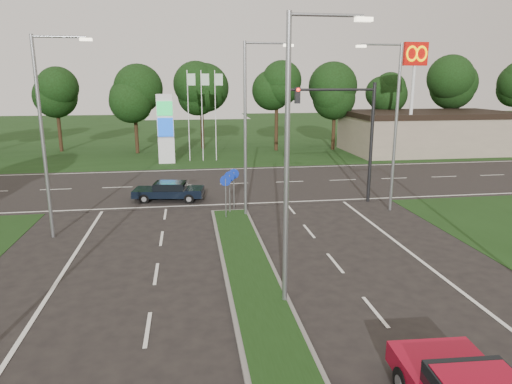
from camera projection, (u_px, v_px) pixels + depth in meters
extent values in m
cube|color=black|center=(203.00, 135.00, 61.87)|extent=(160.00, 50.00, 0.02)
cube|color=black|center=(220.00, 184.00, 32.09)|extent=(160.00, 12.00, 0.02)
cube|color=slate|center=(272.00, 337.00, 12.86)|extent=(2.00, 26.00, 0.12)
cube|color=gray|center=(427.00, 132.00, 46.32)|extent=(16.00, 9.00, 4.00)
cylinder|color=gray|center=(287.00, 168.00, 13.84)|extent=(0.16, 0.16, 9.00)
cylinder|color=gray|center=(327.00, 15.00, 12.96)|extent=(2.20, 0.10, 0.10)
cube|color=#FFF2CC|center=(364.00, 19.00, 13.14)|extent=(0.50, 0.22, 0.12)
cylinder|color=gray|center=(245.00, 132.00, 23.45)|extent=(0.16, 0.16, 9.00)
cylinder|color=gray|center=(267.00, 43.00, 22.56)|extent=(2.20, 0.10, 0.10)
cube|color=#FFF2CC|center=(288.00, 45.00, 22.75)|extent=(0.50, 0.22, 0.12)
cylinder|color=gray|center=(43.00, 141.00, 20.18)|extent=(0.16, 0.16, 9.00)
cylinder|color=gray|center=(59.00, 37.00, 19.30)|extent=(2.20, 0.10, 0.10)
cube|color=#FFF2CC|center=(86.00, 39.00, 19.48)|extent=(0.50, 0.22, 0.12)
cylinder|color=gray|center=(396.00, 130.00, 24.63)|extent=(0.16, 0.16, 9.00)
cylinder|color=gray|center=(382.00, 44.00, 23.43)|extent=(2.20, 0.10, 0.10)
cube|color=#FFF2CC|center=(361.00, 46.00, 23.30)|extent=(0.50, 0.22, 0.12)
cylinder|color=black|center=(371.00, 144.00, 26.72)|extent=(0.20, 0.20, 7.00)
cylinder|color=black|center=(332.00, 90.00, 25.62)|extent=(5.00, 0.14, 0.14)
cube|color=black|center=(297.00, 95.00, 25.41)|extent=(0.28, 0.28, 0.90)
sphere|color=#FF190C|center=(298.00, 90.00, 25.16)|extent=(0.20, 0.20, 0.20)
cylinder|color=gray|center=(226.00, 200.00, 23.61)|extent=(0.06, 0.06, 2.20)
cylinder|color=#0C26A5|center=(225.00, 181.00, 23.38)|extent=(0.56, 0.04, 0.56)
cylinder|color=gray|center=(230.00, 195.00, 24.62)|extent=(0.06, 0.06, 2.20)
cylinder|color=#0C26A5|center=(229.00, 177.00, 24.38)|extent=(0.56, 0.04, 0.56)
cylinder|color=gray|center=(234.00, 191.00, 25.33)|extent=(0.06, 0.06, 2.20)
cylinder|color=#0C26A5|center=(234.00, 174.00, 25.10)|extent=(0.56, 0.04, 0.56)
cube|color=silver|center=(166.00, 129.00, 39.44)|extent=(1.40, 0.30, 6.00)
cube|color=#0CA53F|center=(165.00, 108.00, 38.84)|extent=(1.30, 0.08, 1.20)
cube|color=#0C3FBF|center=(165.00, 127.00, 39.22)|extent=(1.30, 0.08, 1.60)
cylinder|color=silver|center=(189.00, 117.00, 40.46)|extent=(0.08, 0.08, 8.00)
cube|color=#B2D8B2|center=(191.00, 80.00, 39.75)|extent=(0.70, 0.02, 1.00)
cylinder|color=silver|center=(202.00, 116.00, 40.63)|extent=(0.08, 0.08, 8.00)
cube|color=#B2D8B2|center=(205.00, 80.00, 39.92)|extent=(0.70, 0.02, 1.00)
cylinder|color=silver|center=(216.00, 116.00, 40.80)|extent=(0.08, 0.08, 8.00)
cube|color=#B2D8B2|center=(219.00, 80.00, 40.09)|extent=(0.70, 0.02, 1.00)
cylinder|color=silver|center=(412.00, 105.00, 41.19)|extent=(0.30, 0.30, 10.00)
cube|color=#BF0C07|center=(416.00, 54.00, 40.14)|extent=(2.20, 0.35, 2.00)
torus|color=#FFC600|center=(412.00, 54.00, 39.87)|extent=(1.06, 0.16, 1.06)
torus|color=#FFC600|center=(422.00, 54.00, 40.00)|extent=(1.06, 0.16, 1.06)
cylinder|color=black|center=(208.00, 130.00, 46.94)|extent=(0.36, 0.36, 4.40)
sphere|color=black|center=(207.00, 87.00, 45.92)|extent=(6.00, 6.00, 6.00)
sphere|color=black|center=(210.00, 77.00, 45.53)|extent=(4.80, 4.80, 4.80)
cylinder|color=black|center=(403.00, 383.00, 10.43)|extent=(0.26, 0.71, 0.70)
cylinder|color=black|center=(481.00, 378.00, 10.61)|extent=(0.26, 0.71, 0.70)
cube|color=black|center=(169.00, 192.00, 27.63)|extent=(4.35, 2.28, 0.42)
cube|color=black|center=(170.00, 186.00, 27.53)|extent=(2.01, 1.69, 0.40)
cube|color=black|center=(170.00, 182.00, 27.49)|extent=(1.67, 1.56, 0.04)
cylinder|color=black|center=(144.00, 199.00, 26.94)|extent=(0.60, 0.27, 0.58)
cylinder|color=black|center=(150.00, 193.00, 28.43)|extent=(0.60, 0.27, 0.58)
cylinder|color=black|center=(189.00, 199.00, 26.94)|extent=(0.60, 0.27, 0.58)
cylinder|color=black|center=(192.00, 193.00, 28.43)|extent=(0.60, 0.27, 0.58)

